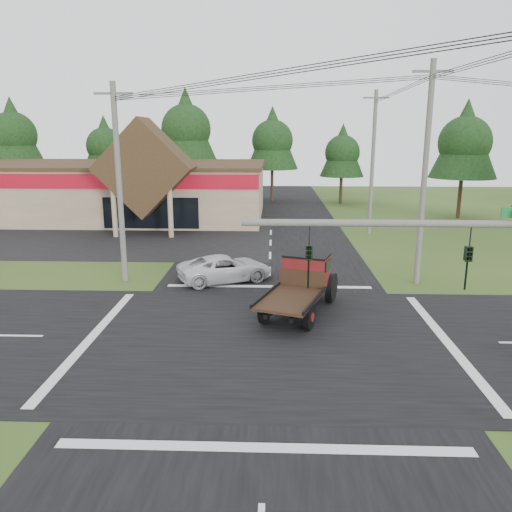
{
  "coord_description": "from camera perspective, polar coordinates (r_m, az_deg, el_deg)",
  "views": [
    {
      "loc": [
        0.2,
        -18.3,
        7.89
      ],
      "look_at": [
        -0.62,
        4.91,
        2.2
      ],
      "focal_mm": 35.0,
      "sensor_mm": 36.0,
      "label": 1
    }
  ],
  "objects": [
    {
      "name": "utility_pole_n",
      "position": [
        41.11,
        13.18,
        10.41
      ],
      "size": [
        2.0,
        0.3,
        11.2
      ],
      "color": "#595651",
      "rests_on": "ground"
    },
    {
      "name": "utility_pole_ne",
      "position": [
        27.51,
        18.72,
        8.88
      ],
      "size": [
        2.0,
        0.3,
        11.5
      ],
      "color": "#595651",
      "rests_on": "ground"
    },
    {
      "name": "tree_row_e",
      "position": [
        58.85,
        9.85,
        11.76
      ],
      "size": [
        5.04,
        5.04,
        9.09
      ],
      "color": "#332316",
      "rests_on": "ground"
    },
    {
      "name": "ground",
      "position": [
        19.93,
        1.3,
        -9.56
      ],
      "size": [
        120.0,
        120.0,
        0.0
      ],
      "primitive_type": "plane",
      "color": "#2F4518",
      "rests_on": "ground"
    },
    {
      "name": "tree_row_d",
      "position": [
        60.31,
        1.88,
        13.27
      ],
      "size": [
        6.16,
        6.16,
        11.11
      ],
      "color": "#332316",
      "rests_on": "ground"
    },
    {
      "name": "tree_row_c",
      "position": [
        60.18,
        -7.99,
        14.43
      ],
      "size": [
        7.28,
        7.28,
        13.13
      ],
      "color": "#332316",
      "rests_on": "ground"
    },
    {
      "name": "road_ew",
      "position": [
        19.93,
        1.3,
        -9.52
      ],
      "size": [
        120.0,
        12.0,
        0.02
      ],
      "primitive_type": "cube",
      "color": "black",
      "rests_on": "ground"
    },
    {
      "name": "road_ns",
      "position": [
        19.93,
        1.3,
        -9.53
      ],
      "size": [
        12.0,
        120.0,
        0.02
      ],
      "primitive_type": "cube",
      "color": "black",
      "rests_on": "ground"
    },
    {
      "name": "utility_pole_nw",
      "position": [
        27.67,
        -15.39,
        8.09
      ],
      "size": [
        2.0,
        0.3,
        10.5
      ],
      "color": "#595651",
      "rests_on": "ground"
    },
    {
      "name": "white_pickup",
      "position": [
        27.47,
        -3.55,
        -1.4
      ],
      "size": [
        5.68,
        4.28,
        1.43
      ],
      "primitive_type": "imported",
      "rotation": [
        0.0,
        0.0,
        1.99
      ],
      "color": "silver",
      "rests_on": "ground"
    },
    {
      "name": "cvs_building",
      "position": [
        50.7,
        -16.41,
        7.43
      ],
      "size": [
        30.4,
        18.2,
        9.19
      ],
      "color": "gray",
      "rests_on": "ground"
    },
    {
      "name": "tree_row_a",
      "position": [
        65.66,
        -26.03,
        12.55
      ],
      "size": [
        6.72,
        6.72,
        12.12
      ],
      "color": "#332316",
      "rests_on": "ground"
    },
    {
      "name": "parking_apron",
      "position": [
        40.68,
        -18.46,
        1.89
      ],
      "size": [
        28.0,
        14.0,
        0.02
      ],
      "primitive_type": "cube",
      "color": "black",
      "rests_on": "ground"
    },
    {
      "name": "antique_flatbed_truck",
      "position": [
        22.46,
        4.92,
        -3.47
      ],
      "size": [
        4.17,
        6.42,
        2.51
      ],
      "primitive_type": null,
      "rotation": [
        0.0,
        0.0,
        -0.34
      ],
      "color": "#54130C",
      "rests_on": "ground"
    },
    {
      "name": "tree_side_ne",
      "position": [
        51.48,
        22.79,
        12.15
      ],
      "size": [
        6.16,
        6.16,
        11.11
      ],
      "color": "#332316",
      "rests_on": "ground"
    },
    {
      "name": "tree_row_b",
      "position": [
        63.61,
        -16.88,
        12.12
      ],
      "size": [
        5.6,
        5.6,
        10.1
      ],
      "color": "#332316",
      "rests_on": "ground"
    }
  ]
}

